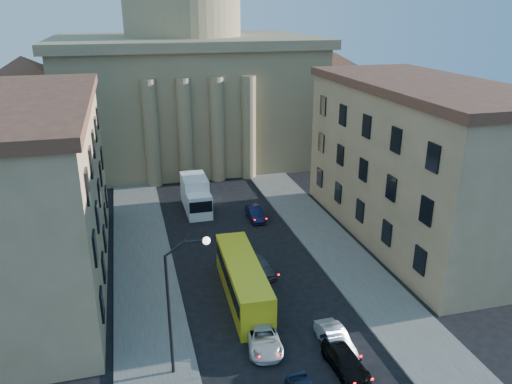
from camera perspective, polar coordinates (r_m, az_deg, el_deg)
sidewalk_left at (r=40.53m, az=-12.38°, el=-10.86°), size 5.00×60.00×0.15m
sidewalk_right at (r=44.15m, az=10.39°, el=-7.95°), size 5.00×60.00×0.15m
church at (r=73.42m, az=-8.06°, el=13.22°), size 68.02×28.76×36.60m
building_left at (r=41.85m, az=-25.14°, el=-0.23°), size 11.60×26.60×14.70m
building_right at (r=48.62m, az=18.08°, el=3.42°), size 11.60×26.60×14.70m
street_lamp at (r=29.35m, az=-8.94°, el=-11.74°), size 2.62×0.44×8.83m
car_right_near at (r=33.93m, az=9.04°, el=-16.28°), size 1.52×4.02×1.31m
car_left_mid at (r=33.76m, az=0.80°, el=-16.21°), size 2.67×4.86×1.29m
car_right_mid at (r=32.39m, az=10.15°, el=-18.47°), size 1.99×4.36×1.24m
car_right_far at (r=41.73m, az=0.48°, el=-8.40°), size 2.03×4.16×1.37m
car_right_distant at (r=51.89m, az=-0.10°, el=-2.44°), size 1.47×4.02×1.31m
city_bus at (r=37.95m, az=-1.51°, el=-9.94°), size 2.88×10.77×3.01m
box_truck at (r=54.20m, az=-6.87°, el=-0.40°), size 2.59×6.47×3.55m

